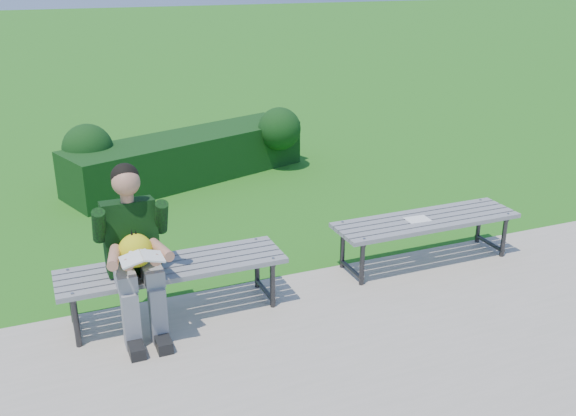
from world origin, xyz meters
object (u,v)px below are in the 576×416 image
bench_right (426,224)px  seated_boy (134,247)px  paper_sheet (418,219)px  hedge (187,153)px  bench_left (173,271)px

bench_right → seated_boy: (-2.73, -0.16, 0.30)m
paper_sheet → bench_right: bearing=0.0°
hedge → seated_boy: (-1.28, -3.56, 0.36)m
bench_left → paper_sheet: size_ratio=7.84×
hedge → paper_sheet: hedge is taller
hedge → paper_sheet: size_ratio=14.70×
bench_left → seated_boy: size_ratio=1.37×
bench_left → seated_boy: 0.43m
bench_right → paper_sheet: 0.12m
bench_left → paper_sheet: (2.33, 0.07, 0.06)m
bench_left → paper_sheet: bench_left is taller
bench_left → bench_right: 2.44m
hedge → bench_left: hedge is taller
bench_left → seated_boy: (-0.30, -0.10, 0.30)m
hedge → paper_sheet: (1.36, -3.39, 0.11)m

